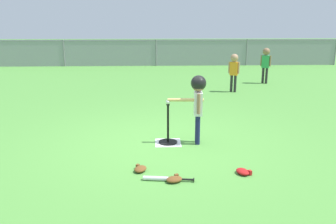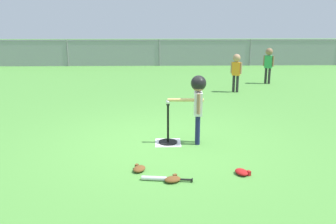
# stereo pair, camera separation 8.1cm
# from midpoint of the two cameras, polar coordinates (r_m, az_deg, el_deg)

# --- Properties ---
(ground_plane) EXTENTS (60.00, 60.00, 0.00)m
(ground_plane) POSITION_cam_midpoint_polar(r_m,az_deg,el_deg) (6.16, -1.42, -5.10)
(ground_plane) COLOR #51933D
(home_plate) EXTENTS (0.44, 0.44, 0.01)m
(home_plate) POSITION_cam_midpoint_polar(r_m,az_deg,el_deg) (6.21, -0.37, -4.87)
(home_plate) COLOR white
(home_plate) RESTS_ON ground_plane
(batting_tee) EXTENTS (0.32, 0.32, 0.69)m
(batting_tee) POSITION_cam_midpoint_polar(r_m,az_deg,el_deg) (6.18, -0.38, -3.95)
(batting_tee) COLOR black
(batting_tee) RESTS_ON ground_plane
(baseball_on_tee) EXTENTS (0.07, 0.07, 0.07)m
(baseball_on_tee) POSITION_cam_midpoint_polar(r_m,az_deg,el_deg) (6.01, -0.39, 1.61)
(baseball_on_tee) COLOR white
(baseball_on_tee) RESTS_ON batting_tee
(batter_child) EXTENTS (0.64, 0.33, 1.17)m
(batter_child) POSITION_cam_midpoint_polar(r_m,az_deg,el_deg) (5.99, 4.36, 2.62)
(batter_child) COLOR #191E4C
(batter_child) RESTS_ON ground_plane
(fielder_near_right) EXTENTS (0.30, 0.23, 1.14)m
(fielder_near_right) POSITION_cam_midpoint_polar(r_m,az_deg,el_deg) (12.04, 15.05, 7.85)
(fielder_near_right) COLOR #262626
(fielder_near_right) RESTS_ON ground_plane
(fielder_deep_center) EXTENTS (0.30, 0.22, 1.09)m
(fielder_deep_center) POSITION_cam_midpoint_polar(r_m,az_deg,el_deg) (10.44, 10.20, 6.93)
(fielder_deep_center) COLOR #262626
(fielder_deep_center) RESTS_ON ground_plane
(spare_bat_silver) EXTENTS (0.68, 0.14, 0.06)m
(spare_bat_silver) POSITION_cam_midpoint_polar(r_m,az_deg,el_deg) (4.84, -1.60, -10.50)
(spare_bat_silver) COLOR silver
(spare_bat_silver) RESTS_ON ground_plane
(glove_by_plate) EXTENTS (0.23, 0.26, 0.07)m
(glove_by_plate) POSITION_cam_midpoint_polar(r_m,az_deg,el_deg) (5.13, -4.88, -8.96)
(glove_by_plate) COLOR brown
(glove_by_plate) RESTS_ON ground_plane
(glove_near_bats) EXTENTS (0.26, 0.23, 0.07)m
(glove_near_bats) POSITION_cam_midpoint_polar(r_m,az_deg,el_deg) (4.81, 0.52, -10.61)
(glove_near_bats) COLOR brown
(glove_near_bats) RESTS_ON ground_plane
(glove_tossed_aside) EXTENTS (0.23, 0.26, 0.07)m
(glove_tossed_aside) POSITION_cam_midpoint_polar(r_m,az_deg,el_deg) (5.12, 11.36, -9.26)
(glove_tossed_aside) COLOR #B21919
(glove_tossed_aside) RESTS_ON ground_plane
(outfield_fence) EXTENTS (16.06, 0.06, 1.15)m
(outfield_fence) POSITION_cam_midpoint_polar(r_m,az_deg,el_deg) (15.94, -2.03, 9.53)
(outfield_fence) COLOR slate
(outfield_fence) RESTS_ON ground_plane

